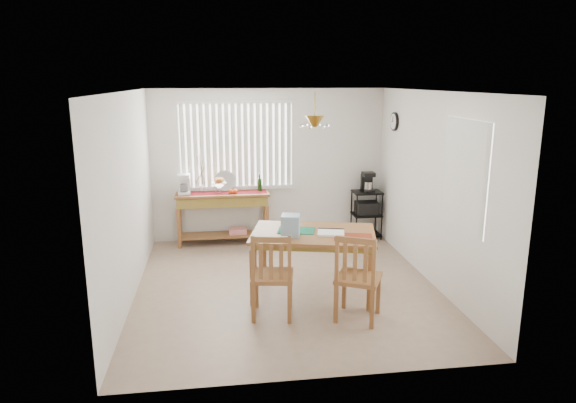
{
  "coord_description": "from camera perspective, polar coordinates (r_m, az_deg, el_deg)",
  "views": [
    {
      "loc": [
        -0.87,
        -6.48,
        2.74
      ],
      "look_at": [
        0.1,
        0.55,
        1.05
      ],
      "focal_mm": 32.0,
      "sensor_mm": 36.0,
      "label": 1
    }
  ],
  "objects": [
    {
      "name": "dining_table",
      "position": [
        6.61,
        2.83,
        -4.24
      ],
      "size": [
        1.75,
        1.34,
        0.84
      ],
      "color": "#905C31",
      "rests_on": "ground"
    },
    {
      "name": "chair_left",
      "position": [
        6.03,
        -1.78,
        -8.28
      ],
      "size": [
        0.56,
        0.56,
        1.05
      ],
      "color": "#905C31",
      "rests_on": "ground"
    },
    {
      "name": "table_items",
      "position": [
        6.43,
        1.44,
        -2.9
      ],
      "size": [
        1.19,
        0.82,
        0.27
      ],
      "color": "#14704E",
      "rests_on": "dining_table"
    },
    {
      "name": "chair_right",
      "position": [
        6.02,
        7.74,
        -8.43
      ],
      "size": [
        0.65,
        0.65,
        1.05
      ],
      "color": "#905C31",
      "rests_on": "ground"
    },
    {
      "name": "sideboard",
      "position": [
        8.74,
        -7.2,
        -0.47
      ],
      "size": [
        1.57,
        0.44,
        0.88
      ],
      "color": "#905C31",
      "rests_on": "ground"
    },
    {
      "name": "wire_cart",
      "position": [
        9.14,
        8.72,
        -0.92
      ],
      "size": [
        0.49,
        0.39,
        0.84
      ],
      "color": "black",
      "rests_on": "ground"
    },
    {
      "name": "sideboard_items",
      "position": [
        8.68,
        -9.02,
        1.82
      ],
      "size": [
        1.49,
        0.37,
        0.67
      ],
      "color": "maroon",
      "rests_on": "sideboard"
    },
    {
      "name": "room_shell",
      "position": [
        6.64,
        -0.19,
        4.3
      ],
      "size": [
        4.2,
        4.7,
        2.7
      ],
      "color": "white",
      "rests_on": "ground"
    },
    {
      "name": "ground",
      "position": [
        7.09,
        -0.19,
        -9.38
      ],
      "size": [
        4.0,
        4.5,
        0.01
      ],
      "primitive_type": "cube",
      "color": "tan"
    },
    {
      "name": "cart_items",
      "position": [
        9.04,
        8.82,
        2.12
      ],
      "size": [
        0.2,
        0.24,
        0.35
      ],
      "color": "black",
      "rests_on": "wire_cart"
    }
  ]
}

